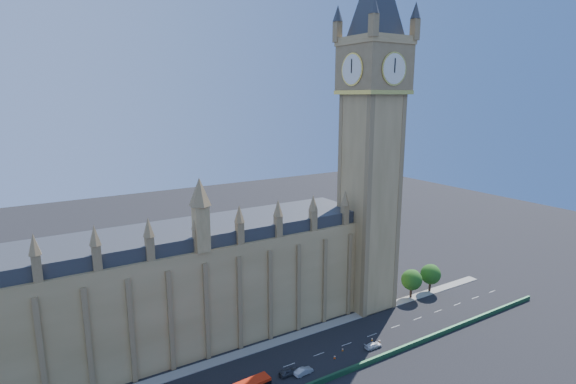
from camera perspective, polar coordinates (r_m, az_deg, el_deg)
ground at (r=103.42m, az=-1.89°, el=-21.74°), size 400.00×400.00×0.00m
palace_westminster at (r=107.57m, az=-20.05°, el=-12.66°), size 120.00×20.00×28.00m
elizabeth_tower at (r=119.82m, az=10.68°, el=10.43°), size 20.59×20.59×105.00m
kerb_north at (r=110.44m, az=-4.49°, el=-19.32°), size 160.00×3.00×0.16m
tree_east_near at (r=137.28m, az=15.47°, el=-10.61°), size 6.00×6.00×8.50m
tree_east_far at (r=142.91m, az=17.69°, el=-9.83°), size 6.00×6.00×8.50m
car_grey at (r=101.76m, az=0.11°, el=-21.85°), size 4.42×1.82×1.50m
car_silver at (r=102.01m, az=1.99°, el=-21.79°), size 4.47×1.92×1.43m
car_white at (r=112.38m, az=10.78°, el=-18.58°), size 4.42×1.85×1.27m
cone_a at (r=115.26m, az=10.62°, el=-17.89°), size 0.55×0.55×0.75m
cone_b at (r=110.37m, az=6.95°, el=-19.24°), size 0.55×0.55×0.69m
cone_c at (r=107.50m, az=5.95°, el=-20.11°), size 0.51×0.51×0.80m
cone_d at (r=114.77m, az=11.53°, el=-18.07°), size 0.57×0.57×0.77m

